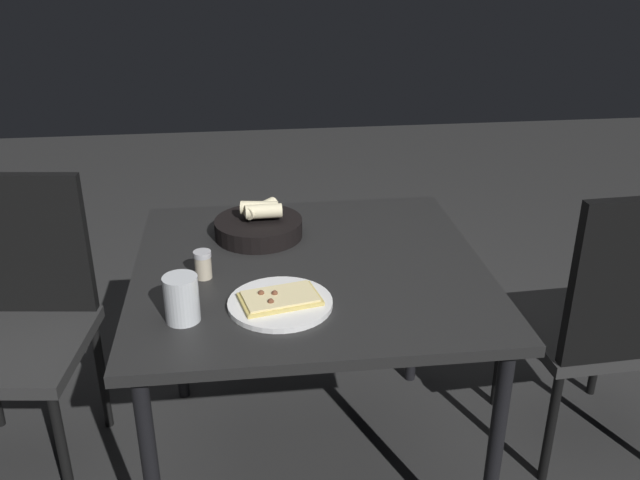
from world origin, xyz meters
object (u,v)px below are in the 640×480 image
object	(u,v)px
pepper_shaker	(203,266)
chair_far	(609,313)
dining_table	(310,285)
bread_basket	(259,226)
pizza_plate	(280,302)
chair_near	(16,309)
beer_glass	(182,301)

from	to	relation	value
pepper_shaker	chair_far	world-z (taller)	chair_far
pepper_shaker	chair_far	size ratio (longest dim) A/B	0.08
pepper_shaker	dining_table	bearing A→B (deg)	-171.68
bread_basket	chair_far	size ratio (longest dim) A/B	0.28
pizza_plate	chair_near	distance (m)	0.91
beer_glass	chair_near	size ratio (longest dim) A/B	0.13
dining_table	pepper_shaker	xyz separation A→B (m)	(0.29, 0.04, 0.10)
pizza_plate	beer_glass	bearing A→B (deg)	9.34
pizza_plate	bread_basket	distance (m)	0.43
pizza_plate	beer_glass	world-z (taller)	beer_glass
bread_basket	chair_near	bearing A→B (deg)	1.23
chair_near	chair_far	size ratio (longest dim) A/B	0.98
bread_basket	pepper_shaker	world-z (taller)	bread_basket
dining_table	chair_near	world-z (taller)	chair_near
beer_glass	chair_near	distance (m)	0.75
pizza_plate	bread_basket	bearing A→B (deg)	-85.25
bread_basket	chair_near	xyz separation A→B (m)	(0.75, 0.02, -0.23)
chair_near	chair_far	xyz separation A→B (m)	(-1.78, 0.24, -0.00)
chair_near	pepper_shaker	bearing A→B (deg)	158.01
dining_table	pizza_plate	xyz separation A→B (m)	(0.10, 0.22, 0.08)
chair_near	chair_far	bearing A→B (deg)	172.36
dining_table	chair_near	size ratio (longest dim) A/B	1.06
bread_basket	chair_near	distance (m)	0.78
pizza_plate	beer_glass	distance (m)	0.24
pizza_plate	pepper_shaker	distance (m)	0.26
bread_basket	pepper_shaker	distance (m)	0.30
dining_table	chair_far	size ratio (longest dim) A/B	1.04
dining_table	pepper_shaker	bearing A→B (deg)	8.32
pizza_plate	chair_far	distance (m)	1.04
pepper_shaker	chair_far	bearing A→B (deg)	179.94
chair_near	dining_table	bearing A→B (deg)	167.52
dining_table	beer_glass	xyz separation A→B (m)	(0.33, 0.26, 0.12)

